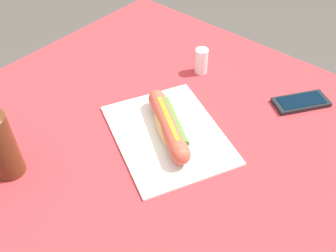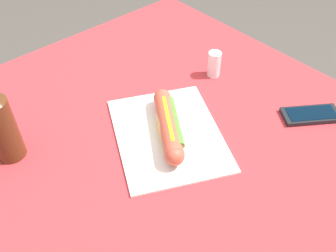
% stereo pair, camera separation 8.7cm
% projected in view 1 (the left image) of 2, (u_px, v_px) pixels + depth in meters
% --- Properties ---
extents(dining_table, '(1.19, 0.94, 0.77)m').
position_uv_depth(dining_table, '(190.00, 175.00, 0.98)').
color(dining_table, brown).
rests_on(dining_table, ground).
extents(paper_wrapper, '(0.38, 0.35, 0.01)m').
position_uv_depth(paper_wrapper, '(168.00, 134.00, 0.89)').
color(paper_wrapper, silver).
rests_on(paper_wrapper, dining_table).
extents(hot_dog, '(0.21, 0.15, 0.05)m').
position_uv_depth(hot_dog, '(168.00, 125.00, 0.87)').
color(hot_dog, tan).
rests_on(hot_dog, paper_wrapper).
extents(cell_phone, '(0.13, 0.15, 0.01)m').
position_uv_depth(cell_phone, '(301.00, 102.00, 0.97)').
color(cell_phone, black).
rests_on(cell_phone, dining_table).
extents(salt_shaker, '(0.04, 0.04, 0.07)m').
position_uv_depth(salt_shaker, '(201.00, 61.00, 1.05)').
color(salt_shaker, silver).
rests_on(salt_shaker, dining_table).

